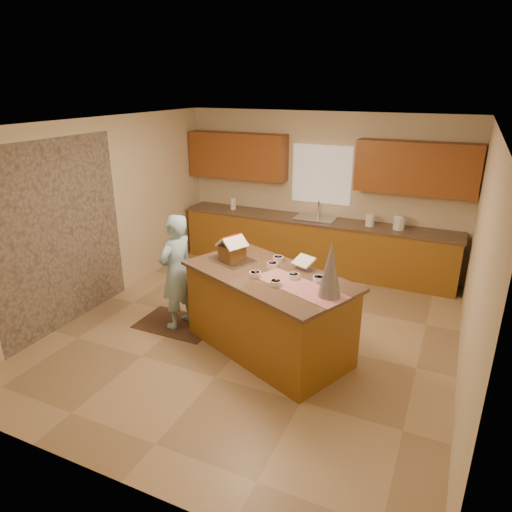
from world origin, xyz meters
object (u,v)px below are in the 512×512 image
Objects in this scene: island_base at (268,314)px; tinsel_tree at (330,270)px; boy at (177,272)px; gingerbread_house at (232,250)px.

island_base is 3.27× the size of tinsel_tree.
boy is at bearing 171.02° from tinsel_tree.
island_base is 1.28× the size of boy.
tinsel_tree is 2.25m from boy.
island_base is 1.21m from tinsel_tree.
tinsel_tree is 0.39× the size of boy.
gingerbread_house is (0.76, 0.15, 0.37)m from boy.
boy reaches higher than gingerbread_house.
tinsel_tree is at bearing 90.68° from boy.
boy reaches higher than island_base.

